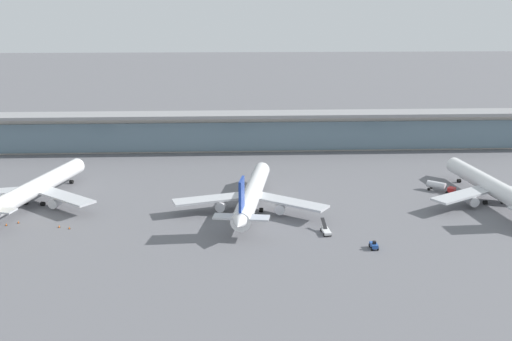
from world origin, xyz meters
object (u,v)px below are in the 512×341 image
Objects in this scene: airliner_right_stand at (493,187)px; safety_cone_echo at (18,222)px; service_truck_by_tail_blue at (374,245)px; safety_cone_charlie at (6,224)px; safety_cone_delta at (69,228)px; service_truck_under_wing_red at (511,191)px; service_truck_near_nose_white at (326,230)px; safety_cone_alpha at (59,226)px; airliner_centre_stand at (252,194)px; service_truck_mid_apron_red at (440,186)px; airliner_left_stand at (35,188)px.

airliner_right_stand reaches higher than safety_cone_echo.
service_truck_by_tail_blue is 91.70m from safety_cone_echo.
airliner_right_stand is 80.12× the size of safety_cone_charlie.
airliner_right_stand reaches higher than safety_cone_delta.
airliner_right_stand is at bearing 7.41° from safety_cone_delta.
service_truck_under_wing_red is at bearing 8.02° from safety_cone_charlie.
safety_cone_echo is (-14.48, 4.71, 0.00)m from safety_cone_delta.
service_truck_near_nose_white is at bearing -5.36° from safety_cone_delta.
safety_cone_alpha and safety_cone_charlie have the same top height.
airliner_centre_stand is 8.12× the size of service_truck_near_nose_white.
safety_cone_echo is (-89.29, 20.85, -0.56)m from service_truck_by_tail_blue.
airliner_right_stand reaches higher than service_truck_by_tail_blue.
airliner_centre_stand reaches higher than service_truck_mid_apron_red.
airliner_left_stand is 18.10× the size of service_truck_under_wing_red.
safety_cone_delta is (17.00, -3.07, 0.00)m from safety_cone_charlie.
service_truck_near_nose_white reaches higher than safety_cone_echo.
safety_cone_delta is at bearing -54.52° from airliner_left_stand.
service_truck_by_tail_blue is (27.44, -28.41, -3.83)m from airliner_centre_stand.
airliner_centre_stand is 79.83× the size of safety_cone_echo.
safety_cone_alpha is at bearing -173.30° from airliner_right_stand.
safety_cone_delta is (2.90, -1.13, 0.00)m from safety_cone_alpha.
airliner_centre_stand is at bearing 8.13° from safety_cone_charlie.
service_truck_by_tail_blue is at bearing -13.14° from safety_cone_echo.
service_truck_near_nose_white is at bearing 133.97° from service_truck_by_tail_blue.
safety_cone_charlie is at bearing -171.87° from airliner_centre_stand.
service_truck_mid_apron_red is (-11.42, 11.04, -2.99)m from airliner_right_stand.
airliner_left_stand and airliner_centre_stand have the same top height.
service_truck_by_tail_blue is (-30.99, -42.43, -0.83)m from service_truck_mid_apron_red.
airliner_right_stand is at bearing 6.70° from safety_cone_alpha.
service_truck_under_wing_red is (61.87, 29.47, 0.07)m from service_truck_near_nose_white.
airliner_left_stand is 16.41m from safety_cone_echo.
airliner_centre_stand is 60.16m from service_truck_mid_apron_red.
safety_cone_echo is (-131.69, -10.55, -4.38)m from airliner_right_stand.
airliner_left_stand is at bearing 161.54° from service_truck_near_nose_white.
safety_cone_alpha is (-129.91, -22.22, -0.56)m from service_truck_under_wing_red.
service_truck_mid_apron_red is (40.66, 32.40, 0.90)m from service_truck_near_nose_white.
service_truck_by_tail_blue is 4.13× the size of safety_cone_alpha.
safety_cone_charlie is (-2.38, -17.45, -4.38)m from airliner_left_stand.
service_truck_by_tail_blue is 79.61m from safety_cone_alpha.
service_truck_near_nose_white reaches higher than safety_cone_alpha.
airliner_left_stand is at bearing 125.48° from safety_cone_delta.
airliner_left_stand and airliner_right_stand have the same top height.
service_truck_near_nose_white is 9.83× the size of safety_cone_alpha.
service_truck_near_nose_white reaches higher than service_truck_by_tail_blue.
service_truck_under_wing_red reaches higher than safety_cone_echo.
service_truck_under_wing_red is (141.63, 2.84, -3.83)m from airliner_left_stand.
service_truck_under_wing_red is at bearing 25.47° from service_truck_near_nose_white.
airliner_right_stand is 80.12× the size of safety_cone_echo.
service_truck_near_nose_white reaches higher than safety_cone_delta.
service_truck_under_wing_red is at bearing 7.51° from safety_cone_echo.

